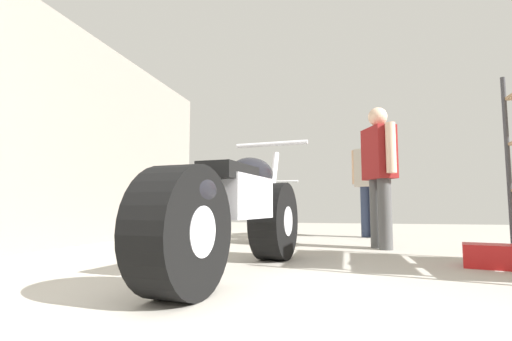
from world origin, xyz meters
TOP-DOWN VIEW (x-y plane):
  - ground_plane at (0.00, 3.19)m, footprint 15.30×15.30m
  - garage_partition_left at (-2.62, 3.19)m, footprint 0.08×7.01m
  - motorcycle_maroon_cruiser at (-0.13, 1.90)m, footprint 0.70×2.27m
  - motorcycle_black_naked at (-0.47, 4.99)m, footprint 0.59×1.98m
  - mechanic_in_blue at (1.00, 3.89)m, footprint 0.39×0.64m
  - mechanic_with_helmet at (1.00, 5.54)m, footprint 0.59×0.47m
  - red_toolbox at (1.69, 2.66)m, footprint 0.42×0.35m

SIDE VIEW (x-z plane):
  - ground_plane at x=0.00m, z-range 0.00..0.00m
  - red_toolbox at x=1.69m, z-range 0.00..0.18m
  - motorcycle_black_naked at x=-0.47m, z-range -0.09..0.84m
  - motorcycle_maroon_cruiser at x=-0.13m, z-range -0.09..0.96m
  - mechanic_in_blue at x=1.00m, z-range 0.11..1.74m
  - mechanic_with_helmet at x=1.00m, z-range 0.17..1.85m
  - garage_partition_left at x=-2.62m, z-range 0.00..2.72m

